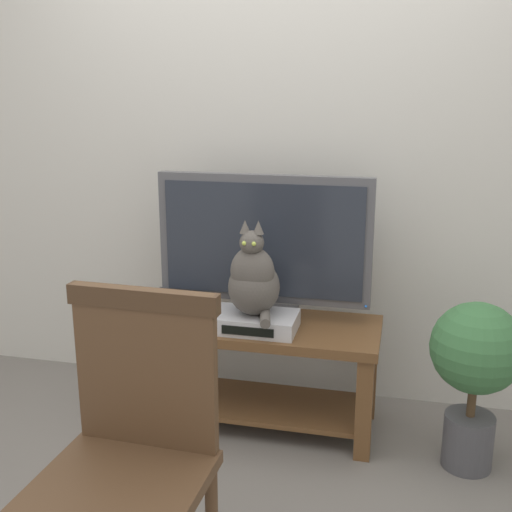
{
  "coord_description": "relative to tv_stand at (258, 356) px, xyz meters",
  "views": [
    {
      "loc": [
        0.61,
        -2.02,
        1.57
      ],
      "look_at": [
        -0.01,
        0.6,
        0.85
      ],
      "focal_mm": 44.19,
      "sensor_mm": 36.0,
      "label": 1
    }
  ],
  "objects": [
    {
      "name": "ground_plane",
      "position": [
        0.01,
        -0.65,
        -0.35
      ],
      "size": [
        12.0,
        12.0,
        0.0
      ],
      "primitive_type": "plane",
      "color": "slate"
    },
    {
      "name": "book_stack",
      "position": [
        -0.41,
        0.0,
        0.23
      ],
      "size": [
        0.24,
        0.19,
        0.11
      ],
      "color": "beige",
      "rests_on": "tv_stand"
    },
    {
      "name": "potted_plant",
      "position": [
        0.95,
        -0.15,
        0.13
      ],
      "size": [
        0.38,
        0.38,
        0.73
      ],
      "color": "#47474C",
      "rests_on": "ground"
    },
    {
      "name": "tv_stand",
      "position": [
        0.0,
        0.0,
        0.0
      ],
      "size": [
        1.12,
        0.47,
        0.51
      ],
      "color": "brown",
      "rests_on": "ground"
    },
    {
      "name": "tv",
      "position": [
        0.0,
        0.1,
        0.52
      ],
      "size": [
        1.01,
        0.2,
        0.68
      ],
      "color": "#4C4C51",
      "rests_on": "tv_stand"
    },
    {
      "name": "cat",
      "position": [
        0.0,
        -0.1,
        0.41
      ],
      "size": [
        0.23,
        0.29,
        0.44
      ],
      "color": "#514C47",
      "rests_on": "media_box"
    },
    {
      "name": "wooden_chair",
      "position": [
        -0.1,
        -1.19,
        0.24
      ],
      "size": [
        0.48,
        0.48,
        1.01
      ],
      "color": "#513823",
      "rests_on": "ground"
    },
    {
      "name": "back_wall",
      "position": [
        0.01,
        0.47,
        1.05
      ],
      "size": [
        7.0,
        0.12,
        2.8
      ],
      "primitive_type": "cube",
      "color": "beige",
      "rests_on": "ground"
    },
    {
      "name": "media_box",
      "position": [
        -0.0,
        -0.09,
        0.21
      ],
      "size": [
        0.39,
        0.24,
        0.08
      ],
      "color": "#BCBCC1",
      "rests_on": "tv_stand"
    }
  ]
}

